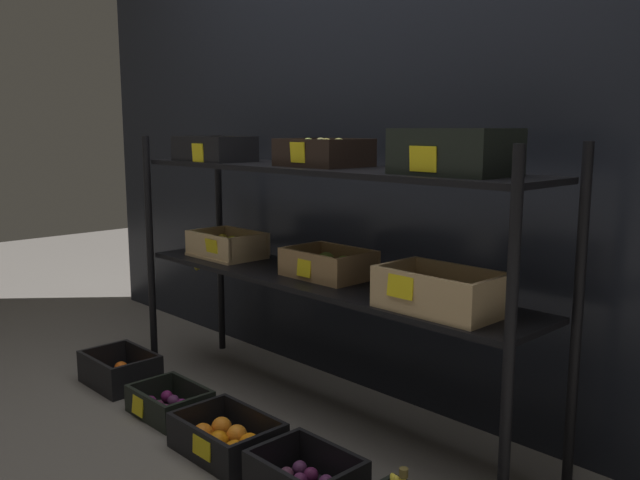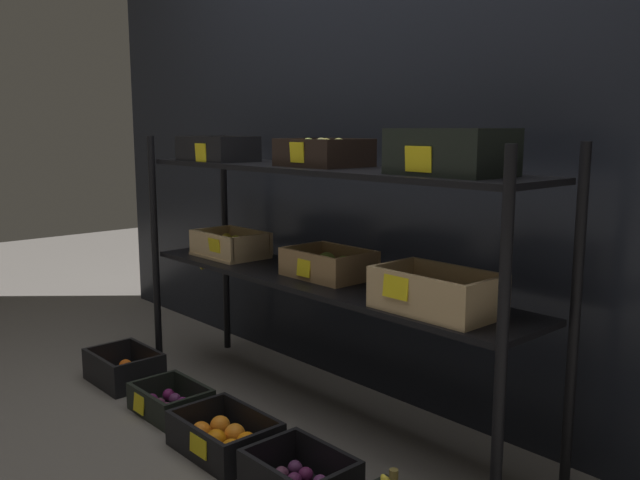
% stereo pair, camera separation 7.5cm
% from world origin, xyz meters
% --- Properties ---
extents(ground_plane, '(10.00, 10.00, 0.00)m').
position_xyz_m(ground_plane, '(0.00, 0.00, 0.00)').
color(ground_plane, '#605B56').
extents(storefront_wall, '(4.23, 0.12, 2.13)m').
position_xyz_m(storefront_wall, '(0.00, 0.39, 1.07)').
color(storefront_wall, black).
rests_on(storefront_wall, ground_plane).
extents(display_rack, '(1.94, 0.42, 1.10)m').
position_xyz_m(display_rack, '(0.01, -0.00, 0.76)').
color(display_rack, black).
rests_on(display_rack, ground_plane).
extents(crate_ground_tangerine, '(0.32, 0.24, 0.14)m').
position_xyz_m(crate_ground_tangerine, '(-0.83, -0.41, 0.05)').
color(crate_ground_tangerine, black).
rests_on(crate_ground_tangerine, ground_plane).
extents(crate_ground_plum, '(0.30, 0.23, 0.11)m').
position_xyz_m(crate_ground_plum, '(-0.40, -0.42, 0.04)').
color(crate_ground_plum, black).
rests_on(crate_ground_plum, ground_plane).
extents(crate_ground_orange, '(0.37, 0.26, 0.13)m').
position_xyz_m(crate_ground_orange, '(0.00, -0.45, 0.05)').
color(crate_ground_orange, black).
rests_on(crate_ground_orange, ground_plane).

